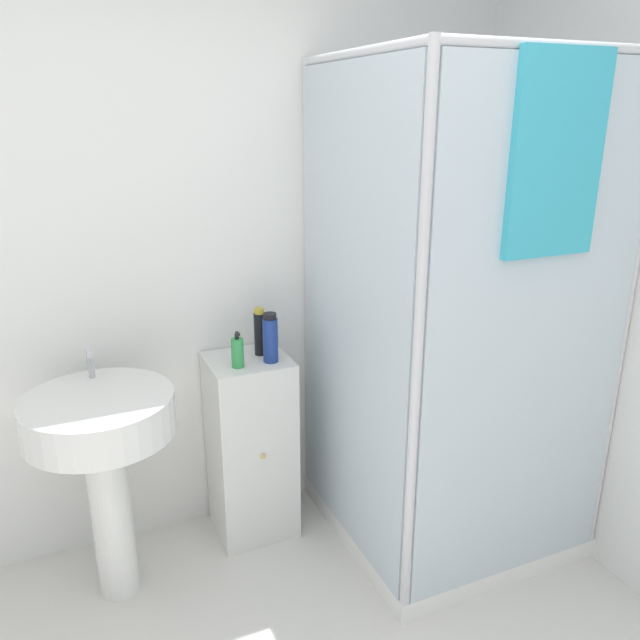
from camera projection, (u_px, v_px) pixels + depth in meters
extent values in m
cube|color=white|center=(145.00, 268.00, 2.59)|extent=(6.40, 0.06, 2.50)
cube|color=white|center=(438.00, 513.00, 2.97)|extent=(0.97, 0.97, 0.09)
cylinder|color=silver|center=(474.00, 279.00, 3.24)|extent=(0.04, 0.04, 2.08)
cylinder|color=silver|center=(308.00, 299.00, 2.89)|extent=(0.04, 0.04, 2.08)
cylinder|color=silver|center=(622.00, 335.00, 2.43)|extent=(0.04, 0.04, 2.08)
cylinder|color=silver|center=(417.00, 374.00, 2.07)|extent=(0.04, 0.04, 2.08)
cylinder|color=silver|center=(563.00, 46.00, 1.92)|extent=(0.94, 0.04, 0.04)
cylinder|color=silver|center=(405.00, 65.00, 2.74)|extent=(0.94, 0.04, 0.04)
cylinder|color=silver|center=(359.00, 53.00, 2.15)|extent=(0.04, 0.94, 0.04)
cylinder|color=silver|center=(566.00, 61.00, 2.51)|extent=(0.04, 0.94, 0.04)
cube|color=silver|center=(531.00, 347.00, 2.23)|extent=(0.90, 0.01, 1.95)
cube|color=silver|center=(351.00, 325.00, 2.47)|extent=(0.01, 0.90, 1.95)
cylinder|color=#B7BABF|center=(443.00, 319.00, 3.16)|extent=(0.02, 0.02, 1.56)
cylinder|color=#B7BABF|center=(460.00, 157.00, 2.86)|extent=(0.07, 0.07, 0.04)
cube|color=#38ADC6|center=(557.00, 156.00, 2.00)|extent=(0.36, 0.03, 0.65)
cube|color=silver|center=(251.00, 446.00, 2.82)|extent=(0.35, 0.33, 0.86)
sphere|color=gold|center=(263.00, 457.00, 2.65)|extent=(0.02, 0.02, 0.02)
cylinder|color=white|center=(112.00, 515.00, 2.45)|extent=(0.16, 0.16, 0.72)
cylinder|color=white|center=(99.00, 415.00, 2.31)|extent=(0.56, 0.56, 0.15)
cylinder|color=#B7BABF|center=(90.00, 362.00, 2.44)|extent=(0.02, 0.02, 0.13)
cube|color=#B7BABF|center=(90.00, 352.00, 2.39)|extent=(0.02, 0.07, 0.02)
cylinder|color=green|center=(238.00, 353.00, 2.58)|extent=(0.05, 0.05, 0.12)
cylinder|color=black|center=(237.00, 336.00, 2.56)|extent=(0.02, 0.02, 0.02)
cube|color=black|center=(238.00, 334.00, 2.54)|extent=(0.01, 0.03, 0.01)
cylinder|color=black|center=(260.00, 334.00, 2.70)|extent=(0.05, 0.05, 0.19)
cylinder|color=gold|center=(259.00, 311.00, 2.67)|extent=(0.04, 0.04, 0.02)
cylinder|color=navy|center=(270.00, 340.00, 2.62)|extent=(0.06, 0.06, 0.19)
cylinder|color=black|center=(270.00, 316.00, 2.59)|extent=(0.05, 0.05, 0.02)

